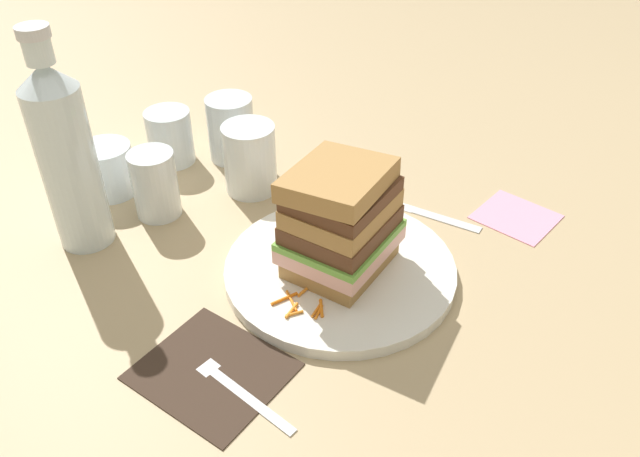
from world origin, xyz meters
name	(u,v)px	position (x,y,z in m)	size (l,w,h in m)	color
ground_plane	(337,265)	(0.00, 0.00, 0.00)	(3.00, 3.00, 0.00)	tan
main_plate	(340,269)	(-0.01, -0.01, 0.01)	(0.27, 0.27, 0.01)	white
sandwich	(340,221)	(-0.01, -0.01, 0.08)	(0.14, 0.12, 0.14)	#A87A42
carrot_shred_0	(304,291)	(-0.07, -0.01, 0.02)	(0.00, 0.00, 0.02)	orange
carrot_shred_1	(292,310)	(-0.11, -0.02, 0.02)	(0.00, 0.00, 0.02)	orange
carrot_shred_2	(294,314)	(-0.11, -0.02, 0.02)	(0.00, 0.00, 0.02)	orange
carrot_shred_3	(283,298)	(-0.10, 0.00, 0.02)	(0.00, 0.00, 0.03)	orange
carrot_shred_4	(319,312)	(-0.09, -0.04, 0.02)	(0.00, 0.00, 0.02)	orange
carrot_shred_5	(291,301)	(-0.10, -0.01, 0.02)	(0.00, 0.00, 0.03)	orange
carrot_shred_6	(321,308)	(-0.08, -0.04, 0.02)	(0.00, 0.00, 0.03)	orange
carrot_shred_7	(317,310)	(-0.09, -0.04, 0.02)	(0.00, 0.00, 0.02)	orange
carrot_shred_8	(362,227)	(0.06, 0.01, 0.02)	(0.00, 0.00, 0.02)	orange
carrot_shred_9	(388,228)	(0.08, -0.02, 0.02)	(0.00, 0.00, 0.03)	orange
carrot_shred_10	(354,231)	(0.05, 0.01, 0.02)	(0.00, 0.00, 0.03)	orange
carrot_shred_11	(374,234)	(0.06, -0.01, 0.02)	(0.00, 0.00, 0.03)	orange
carrot_shred_12	(382,239)	(0.06, -0.03, 0.02)	(0.00, 0.00, 0.03)	orange
carrot_shred_13	(368,220)	(0.08, 0.01, 0.02)	(0.00, 0.00, 0.03)	orange
carrot_shred_14	(374,242)	(0.05, -0.02, 0.02)	(0.00, 0.00, 0.02)	orange
napkin_dark	(214,372)	(-0.21, 0.00, 0.00)	(0.12, 0.14, 0.00)	#38281E
fork	(229,381)	(-0.21, -0.02, 0.00)	(0.03, 0.17, 0.00)	silver
knife	(414,210)	(0.16, -0.02, 0.00)	(0.04, 0.20, 0.00)	silver
juice_glass	(250,161)	(0.06, 0.20, 0.04)	(0.07, 0.07, 0.10)	white
water_bottle	(66,155)	(-0.15, 0.28, 0.12)	(0.07, 0.07, 0.28)	silver
empty_tumbler_0	(231,129)	(0.11, 0.28, 0.05)	(0.07, 0.07, 0.10)	silver
empty_tumbler_1	(108,169)	(-0.06, 0.35, 0.04)	(0.07, 0.07, 0.07)	silver
empty_tumbler_2	(170,137)	(0.05, 0.34, 0.04)	(0.07, 0.07, 0.08)	silver
empty_tumbler_3	(155,184)	(-0.06, 0.26, 0.05)	(0.06, 0.06, 0.09)	silver
napkin_pink	(516,216)	(0.23, -0.13, 0.00)	(0.09, 0.10, 0.00)	pink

